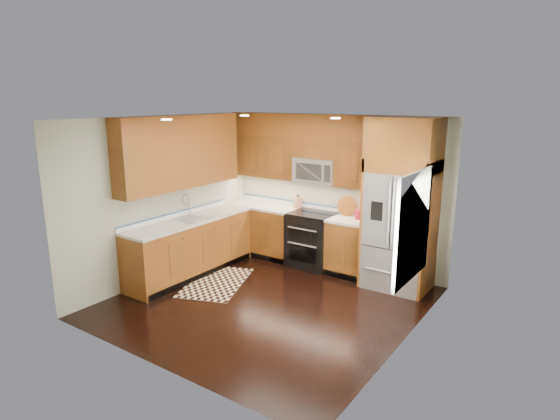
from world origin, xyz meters
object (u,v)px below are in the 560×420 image
Objects in this scene: refrigerator at (401,205)px; rug at (216,282)px; utensil_crock at (358,212)px; knife_block at (298,202)px; range at (312,240)px.

rug is at bearing -147.94° from refrigerator.
knife_block is at bearing 173.99° from utensil_crock.
refrigerator reaches higher than knife_block.
knife_block is 0.75× the size of utensil_crock.
rug is 4.24× the size of utensil_crock.
refrigerator is 2.02m from knife_block.
utensil_crock is (1.65, 1.63, 1.05)m from rug.
utensil_crock is (0.81, 0.09, 0.58)m from range.
range is 3.88× the size of knife_block.
knife_block is (-1.99, 0.26, -0.26)m from refrigerator.
rug is at bearing -118.76° from range.
rug is at bearing -135.36° from utensil_crock.
refrigerator is at bearing -7.50° from knife_block.
range is 1.76m from refrigerator.
utensil_crock is at bearing 170.04° from refrigerator.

